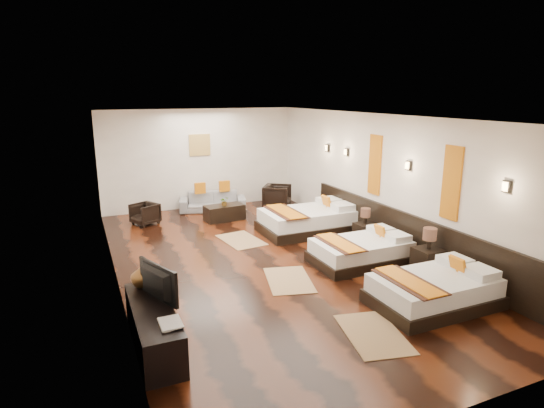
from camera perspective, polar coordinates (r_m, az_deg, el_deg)
name	(u,v)px	position (r m, az deg, el deg)	size (l,w,h in m)	color
floor	(265,261)	(8.88, -0.90, -7.29)	(5.50, 9.50, 0.01)	black
ceiling	(264,117)	(8.29, -0.98, 11.05)	(5.50, 9.50, 0.01)	white
back_wall	(200,159)	(12.92, -9.15, 5.69)	(5.50, 0.01, 2.80)	silver
left_wall	(112,206)	(7.87, -19.75, -0.26)	(0.01, 9.50, 2.80)	silver
right_wall	(383,181)	(9.85, 14.00, 2.89)	(0.01, 9.50, 2.80)	silver
headboard_panel	(404,234)	(9.45, 16.41, -3.67)	(0.08, 6.60, 0.90)	black
bed_near	(435,290)	(7.51, 20.01, -10.25)	(1.92, 1.20, 0.73)	black
bed_mid	(362,251)	(8.90, 11.36, -5.87)	(1.87, 1.17, 0.71)	black
bed_far	(308,220)	(10.67, 4.65, -2.05)	(2.19, 1.37, 0.83)	black
nightstand_a	(428,258)	(8.63, 19.21, -6.57)	(0.45, 0.45, 0.88)	black
nightstand_b	(365,231)	(10.06, 11.71, -3.36)	(0.40, 0.40, 0.79)	black
jute_mat_near	(373,334)	(6.55, 12.77, -15.82)	(0.75, 1.20, 0.01)	#9A774E
jute_mat_mid	(289,280)	(8.03, 2.16, -9.64)	(0.75, 1.20, 0.01)	#9A774E
jute_mat_far	(241,240)	(10.12, -3.96, -4.60)	(0.75, 1.20, 0.01)	#9A774E
tv_console	(154,327)	(6.20, -14.85, -14.91)	(0.50, 1.80, 0.55)	black
tv	(153,284)	(6.15, -14.97, -9.76)	(0.86, 0.11, 0.49)	black
book	(159,326)	(5.60, -14.14, -14.78)	(0.26, 0.35, 0.03)	black
figurine	(143,274)	(6.64, -16.08, -8.62)	(0.35, 0.35, 0.37)	brown
sofa	(213,202)	(12.64, -7.55, 0.32)	(1.81, 0.71, 0.53)	gray
armchair_left	(145,214)	(11.69, -15.88, -1.21)	(0.57, 0.59, 0.54)	black
armchair_right	(277,196)	(12.84, 0.67, 0.97)	(0.72, 0.74, 0.67)	black
coffee_table	(224,213)	(11.68, -6.09, -1.10)	(1.00, 0.50, 0.40)	black
table_plant	(224,201)	(11.55, -6.10, 0.36)	(0.22, 0.19, 0.24)	#2D581D
orange_panel_a	(451,183)	(8.39, 21.89, 2.50)	(0.04, 0.40, 1.30)	#D86014
orange_panel_b	(375,165)	(10.02, 12.97, 4.88)	(0.04, 0.40, 1.30)	#D86014
sconce_near	(506,186)	(7.63, 27.68, 2.00)	(0.07, 0.12, 0.18)	black
sconce_mid	(408,165)	(9.14, 16.98, 4.72)	(0.07, 0.12, 0.18)	black
sconce_far	(346,152)	(10.88, 9.46, 6.54)	(0.07, 0.12, 0.18)	black
sconce_lounge	(327,148)	(11.64, 7.04, 7.10)	(0.07, 0.12, 0.18)	black
gold_artwork	(200,145)	(12.85, -9.20, 7.44)	(0.60, 0.04, 0.60)	#AD873F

